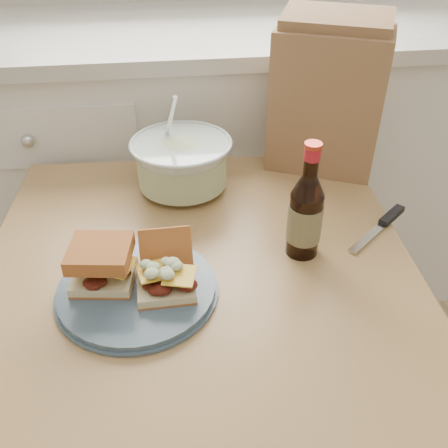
{
  "coord_description": "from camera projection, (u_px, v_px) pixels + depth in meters",
  "views": [
    {
      "loc": [
        -0.15,
        0.18,
        1.32
      ],
      "look_at": [
        -0.06,
        0.93,
        0.77
      ],
      "focal_mm": 40.0,
      "sensor_mm": 36.0,
      "label": 1
    }
  ],
  "objects": [
    {
      "name": "cabinet_run",
      "position": [
        212.0,
        164.0,
        1.73
      ],
      "size": [
        2.5,
        0.64,
        0.94
      ],
      "color": "white",
      "rests_on": "ground"
    },
    {
      "name": "dining_table",
      "position": [
        201.0,
        299.0,
        1.03
      ],
      "size": [
        0.87,
        0.87,
        0.69
      ],
      "rotation": [
        0.0,
        0.0,
        -0.05
      ],
      "color": "#A8844F",
      "rests_on": "ground"
    },
    {
      "name": "plate",
      "position": [
        137.0,
        289.0,
        0.89
      ],
      "size": [
        0.28,
        0.28,
        0.02
      ],
      "primitive_type": "cylinder",
      "color": "#42576A",
      "rests_on": "dining_table"
    },
    {
      "name": "sandwich_left",
      "position": [
        102.0,
        264.0,
        0.87
      ],
      "size": [
        0.12,
        0.11,
        0.08
      ],
      "rotation": [
        0.0,
        0.0,
        -0.15
      ],
      "color": "beige",
      "rests_on": "plate"
    },
    {
      "name": "sandwich_right",
      "position": [
        166.0,
        270.0,
        0.88
      ],
      "size": [
        0.1,
        0.14,
        0.09
      ],
      "rotation": [
        0.0,
        0.0,
        0.03
      ],
      "color": "beige",
      "rests_on": "plate"
    },
    {
      "name": "coleslaw_bowl",
      "position": [
        182.0,
        165.0,
        1.15
      ],
      "size": [
        0.23,
        0.23,
        0.23
      ],
      "color": "silver",
      "rests_on": "dining_table"
    },
    {
      "name": "beer_bottle",
      "position": [
        305.0,
        214.0,
        0.94
      ],
      "size": [
        0.07,
        0.07,
        0.24
      ],
      "rotation": [
        0.0,
        0.0,
        -0.04
      ],
      "color": "black",
      "rests_on": "dining_table"
    },
    {
      "name": "knife",
      "position": [
        386.0,
        221.0,
        1.07
      ],
      "size": [
        0.17,
        0.15,
        0.01
      ],
      "rotation": [
        0.0,
        0.0,
        0.7
      ],
      "color": "silver",
      "rests_on": "dining_table"
    },
    {
      "name": "paper_bag",
      "position": [
        327.0,
        100.0,
        1.19
      ],
      "size": [
        0.3,
        0.26,
        0.34
      ],
      "primitive_type": "cube",
      "rotation": [
        0.0,
        0.0,
        -0.43
      ],
      "color": "#956E48",
      "rests_on": "dining_table"
    }
  ]
}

